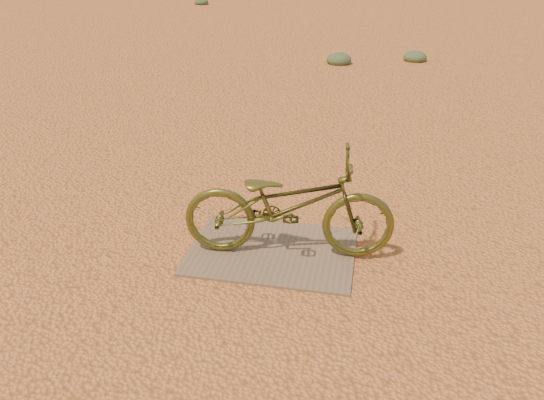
# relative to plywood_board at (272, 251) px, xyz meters

# --- Properties ---
(ground) EXTENTS (120.00, 120.00, 0.00)m
(ground) POSITION_rel_plywood_board_xyz_m (0.47, 0.05, -0.01)
(ground) COLOR #E4854C
(ground) RESTS_ON ground
(plywood_board) EXTENTS (1.48, 1.07, 0.02)m
(plywood_board) POSITION_rel_plywood_board_xyz_m (0.00, 0.00, 0.00)
(plywood_board) COLOR #705F4D
(plywood_board) RESTS_ON ground
(bicycle) EXTENTS (1.89, 0.86, 0.96)m
(bicycle) POSITION_rel_plywood_board_xyz_m (0.15, -0.01, 0.49)
(bicycle) COLOR #4C511E
(bicycle) RESTS_ON plywood_board
(kale_a) EXTENTS (0.56, 0.56, 0.31)m
(kale_a) POSITION_rel_plywood_board_xyz_m (-0.07, 7.98, -0.01)
(kale_a) COLOR #4E6C47
(kale_a) RESTS_ON ground
(kale_b) EXTENTS (0.53, 0.53, 0.29)m
(kale_b) POSITION_rel_plywood_board_xyz_m (1.61, 8.60, -0.01)
(kale_b) COLOR #4E6C47
(kale_b) RESTS_ON ground
(kale_c) EXTENTS (0.58, 0.58, 0.32)m
(kale_c) POSITION_rel_plywood_board_xyz_m (-6.55, 18.03, -0.01)
(kale_c) COLOR #4E6C47
(kale_c) RESTS_ON ground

